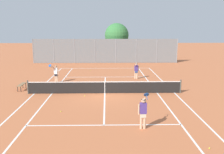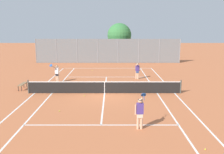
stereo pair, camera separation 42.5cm
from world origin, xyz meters
The scene contains 14 objects.
ground_plane centered at (0.00, 0.00, 0.00)m, with size 120.00×120.00×0.00m, color #BC663D.
court_line_markings centered at (0.00, 0.00, 0.00)m, with size 11.10×23.90×0.01m.
tennis_net centered at (0.00, 0.00, 0.51)m, with size 12.00×0.10×1.07m.
player_near_side centered at (2.00, -6.89, 0.93)m, with size 0.63×0.76×1.77m.
player_far_left centered at (-4.55, 3.94, 0.93)m, with size 0.86×0.68×1.77m.
player_far_right centered at (3.09, 5.44, 0.91)m, with size 0.44×0.50×1.60m.
loose_tennis_ball_0 centered at (-2.66, -4.25, 0.03)m, with size 0.07×0.07×0.07m, color #D1DB33.
loose_tennis_ball_1 centered at (-1.77, 10.15, 0.03)m, with size 0.07×0.07×0.07m, color #D1DB33.
loose_tennis_ball_2 centered at (4.55, -9.13, 0.03)m, with size 0.07×0.07×0.07m, color #D1DB33.
loose_tennis_ball_3 centered at (-4.80, 1.82, 0.03)m, with size 0.07×0.07×0.07m, color #D1DB33.
loose_tennis_ball_4 centered at (-1.51, -0.79, 0.03)m, with size 0.07×0.07×0.07m, color #D1DB33.
courtside_bench centered at (-6.88, 1.33, 0.41)m, with size 0.36×1.50×0.47m.
back_fence centered at (0.00, 16.49, 1.72)m, with size 20.53×0.08×3.44m.
tree_behind_left centered at (1.70, 19.06, 3.73)m, with size 3.59×3.59×5.63m.
Camera 1 is at (0.16, -18.88, 5.16)m, focal length 40.00 mm.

